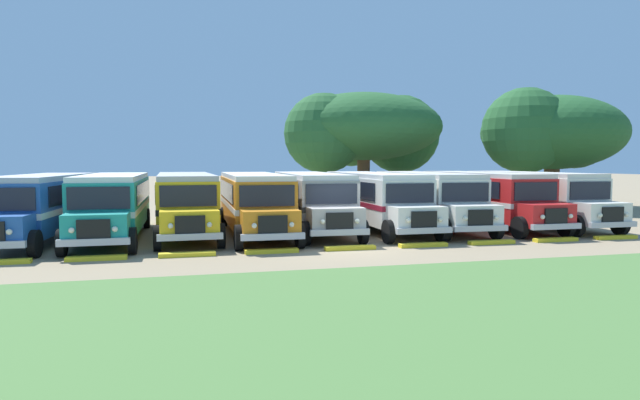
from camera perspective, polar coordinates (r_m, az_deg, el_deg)
ground_plane at (r=21.77m, az=2.66°, el=-4.96°), size 220.00×220.00×0.00m
foreground_grass_strip at (r=12.89m, az=15.51°, el=-11.41°), size 80.00×11.62×0.01m
parked_bus_slot_0 at (r=26.71m, az=-26.98°, el=-0.31°), size 3.32×10.93×2.82m
parked_bus_slot_1 at (r=26.10m, az=-20.75°, el=-0.22°), size 2.70×10.84×2.82m
parked_bus_slot_2 at (r=26.45m, az=-13.84°, el=-0.03°), size 2.89×10.87×2.82m
parked_bus_slot_3 at (r=25.97m, az=-6.89°, el=-0.01°), size 2.72×10.84×2.82m
parked_bus_slot_4 at (r=27.05m, az=-0.87°, el=0.18°), size 3.01×10.88×2.82m
parked_bus_slot_5 at (r=27.68m, az=5.76°, el=0.25°), size 2.74×10.85×2.82m
parked_bus_slot_6 at (r=28.86m, az=11.10°, el=0.35°), size 3.08×10.89×2.82m
parked_bus_slot_7 at (r=30.19m, az=16.73°, el=0.41°), size 2.77×10.85×2.82m
parked_bus_slot_8 at (r=31.78m, az=21.27°, el=0.48°), size 2.72×10.85×2.82m
curb_wheelstop_1 at (r=20.44m, az=-22.28°, el=-5.64°), size 2.00×0.36×0.15m
curb_wheelstop_2 at (r=20.23m, az=-13.66°, el=-5.55°), size 2.00×0.36×0.15m
curb_wheelstop_3 at (r=20.47m, az=-5.06°, el=-5.34°), size 2.00×0.36×0.15m
curb_wheelstop_4 at (r=21.15m, az=3.16°, el=-5.02°), size 2.00×0.36×0.15m
curb_wheelstop_5 at (r=22.23m, az=10.72°, el=-4.64°), size 2.00×0.36×0.15m
curb_wheelstop_6 at (r=23.66m, az=17.46°, el=-4.23°), size 2.00×0.36×0.15m
curb_wheelstop_7 at (r=25.38m, az=23.36°, el=-3.83°), size 2.00×0.36×0.15m
curb_wheelstop_8 at (r=27.33m, az=28.46°, el=-3.44°), size 2.00×0.36×0.15m
broad_shade_tree at (r=41.46m, az=4.56°, el=7.28°), size 12.72×11.00×8.58m
secondary_tree at (r=44.11m, az=22.64°, el=6.40°), size 11.61×10.73×8.60m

